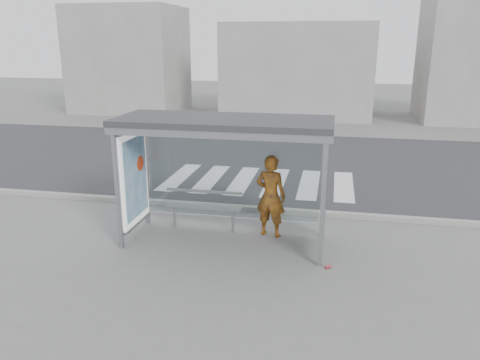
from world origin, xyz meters
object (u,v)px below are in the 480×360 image
person (271,196)px  soda_can (328,267)px  bench (203,207)px  bus_shelter (207,148)px

person → soda_can: bearing=145.7°
person → bench: bearing=10.9°
person → bench: 1.55m
bus_shelter → bench: 1.56m
person → bench: size_ratio=1.04×
bus_shelter → soda_can: bus_shelter is taller
person → bench: (-1.50, 0.03, -0.36)m
bus_shelter → soda_can: bearing=-18.7°
bus_shelter → bench: size_ratio=2.45×
person → bus_shelter: bearing=33.5°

